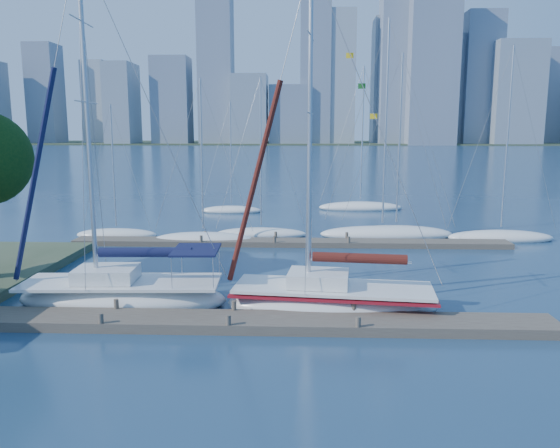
{
  "coord_description": "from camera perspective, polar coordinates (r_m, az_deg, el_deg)",
  "views": [
    {
      "loc": [
        2.79,
        -20.94,
        7.83
      ],
      "look_at": [
        1.81,
        4.0,
        3.54
      ],
      "focal_mm": 35.0,
      "sensor_mm": 36.0,
      "label": 1
    }
  ],
  "objects": [
    {
      "name": "bg_boat_2",
      "position": [
        40.89,
        -1.97,
        -0.97
      ],
      "size": [
        7.07,
        4.1,
        11.88
      ],
      "rotation": [
        0.0,
        0.0,
        0.34
      ],
      "color": "silver",
      "rests_on": "ground"
    },
    {
      "name": "sailboat_navy",
      "position": [
        25.77,
        -16.25,
        -5.55
      ],
      "size": [
        9.62,
        3.53,
        16.17
      ],
      "rotation": [
        0.0,
        0.0,
        0.04
      ],
      "color": "silver",
      "rests_on": "ground"
    },
    {
      "name": "bg_boat_3",
      "position": [
        41.15,
        10.64,
        -0.96
      ],
      "size": [
        9.41,
        6.1,
        15.94
      ],
      "rotation": [
        0.0,
        0.0,
        -0.43
      ],
      "color": "silver",
      "rests_on": "ground"
    },
    {
      "name": "far_dock",
      "position": [
        37.73,
        1.01,
        -1.95
      ],
      "size": [
        30.0,
        1.8,
        0.36
      ],
      "primitive_type": "cube",
      "color": "#4B4037",
      "rests_on": "ground"
    },
    {
      "name": "far_shore",
      "position": [
        341.04,
        1.81,
        8.43
      ],
      "size": [
        800.0,
        100.0,
        1.5
      ],
      "primitive_type": "cube",
      "color": "#38472D",
      "rests_on": "ground"
    },
    {
      "name": "ground",
      "position": [
        22.53,
        -5.09,
        -10.63
      ],
      "size": [
        700.0,
        700.0,
        0.0
      ],
      "primitive_type": "plane",
      "color": "navy",
      "rests_on": "ground"
    },
    {
      "name": "bg_boat_0",
      "position": [
        42.31,
        -16.68,
        -1.03
      ],
      "size": [
        6.34,
        3.75,
        9.97
      ],
      "rotation": [
        0.0,
        0.0,
        -0.33
      ],
      "color": "silver",
      "rests_on": "ground"
    },
    {
      "name": "bg_boat_7",
      "position": [
        55.21,
        8.41,
        1.79
      ],
      "size": [
        8.63,
        4.06,
        14.34
      ],
      "rotation": [
        0.0,
        0.0,
        0.21
      ],
      "color": "silver",
      "rests_on": "ground"
    },
    {
      "name": "skyline",
      "position": [
        313.19,
        7.17,
        14.41
      ],
      "size": [
        503.18,
        51.31,
        104.14
      ],
      "color": "gray",
      "rests_on": "ground"
    },
    {
      "name": "bg_boat_5",
      "position": [
        42.42,
        22.05,
        -1.24
      ],
      "size": [
        7.62,
        2.59,
        13.9
      ],
      "rotation": [
        0.0,
        0.0,
        -0.05
      ],
      "color": "silver",
      "rests_on": "ground"
    },
    {
      "name": "bg_boat_1",
      "position": [
        38.94,
        -7.97,
        -1.57
      ],
      "size": [
        7.34,
        3.05,
        11.64
      ],
      "rotation": [
        0.0,
        0.0,
        -0.12
      ],
      "color": "silver",
      "rests_on": "ground"
    },
    {
      "name": "bg_boat_6",
      "position": [
        53.01,
        -5.08,
        1.47
      ],
      "size": [
        6.15,
        3.81,
        10.82
      ],
      "rotation": [
        0.0,
        0.0,
        0.35
      ],
      "color": "silver",
      "rests_on": "ground"
    },
    {
      "name": "sailboat_maroon",
      "position": [
        24.17,
        5.51,
        -6.37
      ],
      "size": [
        9.57,
        4.05,
        15.3
      ],
      "rotation": [
        0.0,
        0.0,
        -0.11
      ],
      "color": "silver",
      "rests_on": "ground"
    },
    {
      "name": "near_dock",
      "position": [
        22.46,
        -5.1,
        -10.15
      ],
      "size": [
        26.0,
        2.0,
        0.4
      ],
      "primitive_type": "cube",
      "color": "#4B4037",
      "rests_on": "ground"
    },
    {
      "name": "bg_boat_4",
      "position": [
        41.5,
        12.03,
        -0.94
      ],
      "size": [
        8.71,
        5.27,
        13.63
      ],
      "rotation": [
        0.0,
        0.0,
        -0.36
      ],
      "color": "silver",
      "rests_on": "ground"
    }
  ]
}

